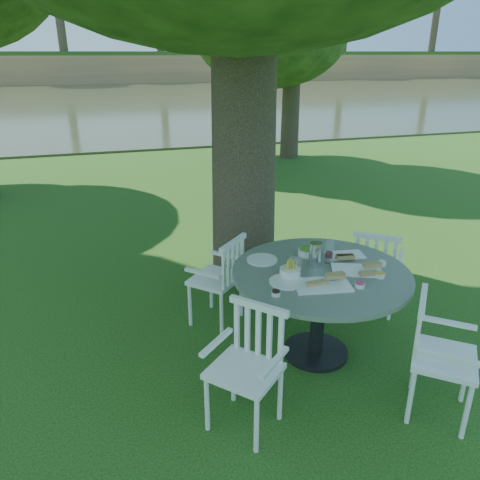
# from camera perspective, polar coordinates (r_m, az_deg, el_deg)

# --- Properties ---
(ground) EXTENTS (140.00, 140.00, 0.00)m
(ground) POSITION_cam_1_polar(r_m,az_deg,el_deg) (4.56, 0.74, -10.87)
(ground) COLOR #143C0C
(ground) RESTS_ON ground
(table) EXTENTS (1.46, 1.46, 0.81)m
(table) POSITION_cam_1_polar(r_m,az_deg,el_deg) (3.96, 9.74, -5.64)
(table) COLOR black
(table) RESTS_ON ground
(chair_ne) EXTENTS (0.61, 0.60, 0.88)m
(chair_ne) POSITION_cam_1_polar(r_m,az_deg,el_deg) (4.79, 16.12, -3.04)
(chair_ne) COLOR white
(chair_ne) RESTS_ON ground
(chair_nw) EXTENTS (0.61, 0.61, 0.89)m
(chair_nw) POSITION_cam_1_polar(r_m,az_deg,el_deg) (4.42, -2.02, -4.25)
(chair_nw) COLOR white
(chair_nw) RESTS_ON ground
(chair_sw) EXTENTS (0.61, 0.61, 0.88)m
(chair_sw) POSITION_cam_1_polar(r_m,az_deg,el_deg) (3.32, 1.32, -14.01)
(chair_sw) COLOR white
(chair_sw) RESTS_ON ground
(chair_se) EXTENTS (0.62, 0.63, 0.91)m
(chair_se) POSITION_cam_1_polar(r_m,az_deg,el_deg) (3.65, 22.37, -12.03)
(chair_se) COLOR white
(chair_se) RESTS_ON ground
(tableware) EXTENTS (1.10, 0.88, 0.21)m
(tableware) POSITION_cam_1_polar(r_m,az_deg,el_deg) (3.89, 9.04, -3.08)
(tableware) COLOR white
(tableware) RESTS_ON table
(river) EXTENTS (100.00, 28.00, 0.12)m
(river) POSITION_cam_1_polar(r_m,az_deg,el_deg) (26.79, -14.76, 16.00)
(river) COLOR #333821
(river) RESTS_ON ground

